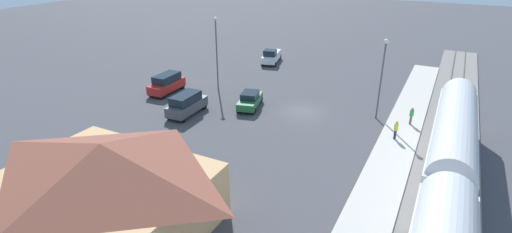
{
  "coord_description": "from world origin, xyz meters",
  "views": [
    {
      "loc": [
        -12.78,
        35.17,
        15.85
      ],
      "look_at": [
        2.68,
        5.24,
        1.0
      ],
      "focal_mm": 27.16,
      "sensor_mm": 36.0,
      "label": 1
    }
  ],
  "objects_px": {
    "suv_charcoal": "(187,104)",
    "pickup_white": "(271,56)",
    "pedestrian_waiting_far": "(412,115)",
    "sedan_green": "(250,100)",
    "pedestrian_on_platform": "(396,129)",
    "suv_red": "(167,83)",
    "light_pole_near_platform": "(382,70)",
    "light_pole_lot_center": "(216,45)",
    "station_building": "(107,184)"
  },
  "relations": [
    {
      "from": "suv_red",
      "to": "light_pole_near_platform",
      "type": "relative_size",
      "value": 0.62
    },
    {
      "from": "station_building",
      "to": "suv_red",
      "type": "relative_size",
      "value": 2.52
    },
    {
      "from": "pedestrian_waiting_far",
      "to": "sedan_green",
      "type": "bearing_deg",
      "value": 9.59
    },
    {
      "from": "pedestrian_waiting_far",
      "to": "suv_charcoal",
      "type": "bearing_deg",
      "value": 19.25
    },
    {
      "from": "pedestrian_on_platform",
      "to": "suv_red",
      "type": "xyz_separation_m",
      "value": [
        25.97,
        -0.83,
        -0.13
      ]
    },
    {
      "from": "station_building",
      "to": "suv_red",
      "type": "height_order",
      "value": "station_building"
    },
    {
      "from": "station_building",
      "to": "pickup_white",
      "type": "height_order",
      "value": "station_building"
    },
    {
      "from": "station_building",
      "to": "light_pole_near_platform",
      "type": "relative_size",
      "value": 1.56
    },
    {
      "from": "pedestrian_on_platform",
      "to": "sedan_green",
      "type": "height_order",
      "value": "pedestrian_on_platform"
    },
    {
      "from": "pedestrian_waiting_far",
      "to": "light_pole_near_platform",
      "type": "xyz_separation_m",
      "value": [
        3.28,
        -0.6,
        3.74
      ]
    },
    {
      "from": "suv_charcoal",
      "to": "light_pole_lot_center",
      "type": "bearing_deg",
      "value": -80.19
    },
    {
      "from": "sedan_green",
      "to": "suv_charcoal",
      "type": "distance_m",
      "value": 6.69
    },
    {
      "from": "pedestrian_on_platform",
      "to": "suv_red",
      "type": "bearing_deg",
      "value": -1.84
    },
    {
      "from": "station_building",
      "to": "pickup_white",
      "type": "bearing_deg",
      "value": -79.68
    },
    {
      "from": "pedestrian_waiting_far",
      "to": "suv_charcoal",
      "type": "xyz_separation_m",
      "value": [
        20.77,
        7.25,
        -0.13
      ]
    },
    {
      "from": "pedestrian_waiting_far",
      "to": "light_pole_near_platform",
      "type": "distance_m",
      "value": 5.01
    },
    {
      "from": "pedestrian_on_platform",
      "to": "suv_red",
      "type": "height_order",
      "value": "suv_red"
    },
    {
      "from": "suv_charcoal",
      "to": "suv_red",
      "type": "bearing_deg",
      "value": -34.94
    },
    {
      "from": "station_building",
      "to": "suv_charcoal",
      "type": "distance_m",
      "value": 17.36
    },
    {
      "from": "pedestrian_waiting_far",
      "to": "light_pole_lot_center",
      "type": "distance_m",
      "value": 22.56
    },
    {
      "from": "light_pole_near_platform",
      "to": "light_pole_lot_center",
      "type": "distance_m",
      "value": 18.9
    },
    {
      "from": "suv_red",
      "to": "light_pole_lot_center",
      "type": "relative_size",
      "value": 0.58
    },
    {
      "from": "suv_red",
      "to": "pickup_white",
      "type": "bearing_deg",
      "value": -107.59
    },
    {
      "from": "pedestrian_on_platform",
      "to": "light_pole_lot_center",
      "type": "height_order",
      "value": "light_pole_lot_center"
    },
    {
      "from": "pickup_white",
      "to": "light_pole_lot_center",
      "type": "bearing_deg",
      "value": 86.26
    },
    {
      "from": "suv_red",
      "to": "pickup_white",
      "type": "relative_size",
      "value": 0.87
    },
    {
      "from": "pedestrian_on_platform",
      "to": "light_pole_lot_center",
      "type": "bearing_deg",
      "value": -12.56
    },
    {
      "from": "pedestrian_waiting_far",
      "to": "sedan_green",
      "type": "distance_m",
      "value": 16.13
    },
    {
      "from": "station_building",
      "to": "pedestrian_on_platform",
      "type": "relative_size",
      "value": 7.33
    },
    {
      "from": "pedestrian_on_platform",
      "to": "station_building",
      "type": "bearing_deg",
      "value": 54.86
    },
    {
      "from": "suv_charcoal",
      "to": "pickup_white",
      "type": "bearing_deg",
      "value": -88.57
    },
    {
      "from": "suv_charcoal",
      "to": "light_pole_near_platform",
      "type": "xyz_separation_m",
      "value": [
        -17.49,
        -7.86,
        3.87
      ]
    },
    {
      "from": "pedestrian_waiting_far",
      "to": "suv_red",
      "type": "relative_size",
      "value": 0.34
    },
    {
      "from": "pickup_white",
      "to": "light_pole_near_platform",
      "type": "height_order",
      "value": "light_pole_near_platform"
    },
    {
      "from": "sedan_green",
      "to": "light_pole_near_platform",
      "type": "bearing_deg",
      "value": -165.39
    },
    {
      "from": "pedestrian_waiting_far",
      "to": "pickup_white",
      "type": "xyz_separation_m",
      "value": [
        21.31,
        -14.16,
        -0.25
      ]
    },
    {
      "from": "pedestrian_waiting_far",
      "to": "sedan_green",
      "type": "height_order",
      "value": "pedestrian_waiting_far"
    },
    {
      "from": "pedestrian_on_platform",
      "to": "light_pole_near_platform",
      "type": "relative_size",
      "value": 0.21
    },
    {
      "from": "pedestrian_on_platform",
      "to": "light_pole_lot_center",
      "type": "relative_size",
      "value": 0.2
    },
    {
      "from": "suv_charcoal",
      "to": "light_pole_lot_center",
      "type": "height_order",
      "value": "light_pole_lot_center"
    },
    {
      "from": "pickup_white",
      "to": "station_building",
      "type": "bearing_deg",
      "value": 100.32
    },
    {
      "from": "station_building",
      "to": "pedestrian_on_platform",
      "type": "xyz_separation_m",
      "value": [
        -13.68,
        -19.43,
        -1.63
      ]
    },
    {
      "from": "suv_charcoal",
      "to": "light_pole_lot_center",
      "type": "relative_size",
      "value": 0.58
    },
    {
      "from": "pickup_white",
      "to": "pedestrian_waiting_far",
      "type": "bearing_deg",
      "value": 146.4
    },
    {
      "from": "sedan_green",
      "to": "pedestrian_waiting_far",
      "type": "bearing_deg",
      "value": -170.41
    },
    {
      "from": "pedestrian_on_platform",
      "to": "suv_charcoal",
      "type": "height_order",
      "value": "suv_charcoal"
    },
    {
      "from": "station_building",
      "to": "suv_red",
      "type": "xyz_separation_m",
      "value": [
        12.29,
        -20.27,
        -1.76
      ]
    },
    {
      "from": "suv_red",
      "to": "pedestrian_on_platform",
      "type": "bearing_deg",
      "value": 178.16
    },
    {
      "from": "station_building",
      "to": "pedestrian_waiting_far",
      "type": "relative_size",
      "value": 7.33
    },
    {
      "from": "sedan_green",
      "to": "pickup_white",
      "type": "height_order",
      "value": "pickup_white"
    }
  ]
}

